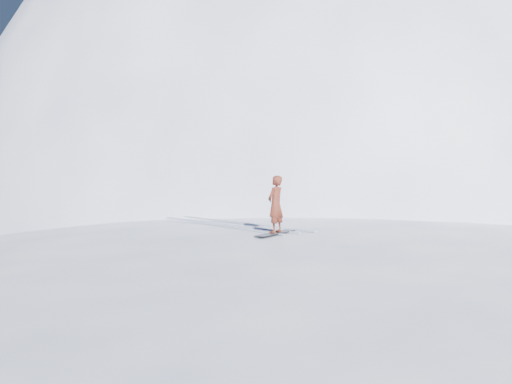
# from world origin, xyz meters

# --- Properties ---
(ground) EXTENTS (400.00, 400.00, 0.00)m
(ground) POSITION_xyz_m (0.00, 0.00, 0.00)
(ground) COLOR white
(ground) RESTS_ON ground
(near_ridge) EXTENTS (36.00, 28.00, 4.80)m
(near_ridge) POSITION_xyz_m (1.00, 3.00, 0.00)
(near_ridge) COLOR white
(near_ridge) RESTS_ON ground
(summit_peak) EXTENTS (60.00, 56.00, 56.00)m
(summit_peak) POSITION_xyz_m (22.00, 26.00, 0.00)
(summit_peak) COLOR white
(summit_peak) RESTS_ON ground
(peak_shoulder) EXTENTS (28.00, 24.00, 18.00)m
(peak_shoulder) POSITION_xyz_m (10.00, 20.00, 0.00)
(peak_shoulder) COLOR white
(peak_shoulder) RESTS_ON ground
(wind_bumps) EXTENTS (16.00, 14.40, 1.00)m
(wind_bumps) POSITION_xyz_m (-0.56, 2.12, 0.00)
(wind_bumps) COLOR white
(wind_bumps) RESTS_ON ground
(snowboard) EXTENTS (1.63, 0.92, 0.03)m
(snowboard) POSITION_xyz_m (-0.44, 1.60, 2.41)
(snowboard) COLOR black
(snowboard) RESTS_ON near_ridge
(snowboarder) EXTENTS (0.67, 0.57, 1.57)m
(snowboarder) POSITION_xyz_m (-0.44, 1.60, 3.21)
(snowboarder) COLOR maroon
(snowboarder) RESTS_ON snowboard
(board_tracks) EXTENTS (2.16, 5.94, 0.04)m
(board_tracks) POSITION_xyz_m (-0.34, 4.21, 2.42)
(board_tracks) COLOR silver
(board_tracks) RESTS_ON ground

